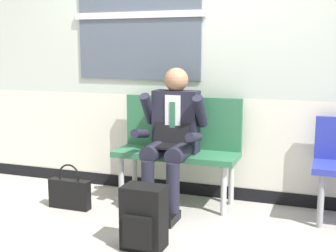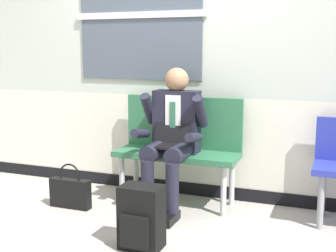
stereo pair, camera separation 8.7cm
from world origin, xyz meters
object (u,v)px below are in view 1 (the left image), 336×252
object	(u,v)px
person_seated	(171,135)
backpack	(144,218)
bench_with_person	(179,142)
handbag	(70,193)

from	to	relation	value
person_seated	backpack	distance (m)	0.96
bench_with_person	handbag	world-z (taller)	bench_with_person
person_seated	backpack	size ratio (longest dim) A/B	2.73
handbag	person_seated	bearing A→B (deg)	20.50
person_seated	handbag	xyz separation A→B (m)	(-0.84, -0.31, -0.52)
backpack	handbag	distance (m)	1.08
person_seated	handbag	bearing A→B (deg)	-159.50
bench_with_person	backpack	distance (m)	1.11
handbag	bench_with_person	bearing A→B (deg)	31.64
bench_with_person	person_seated	bearing A→B (deg)	-90.00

